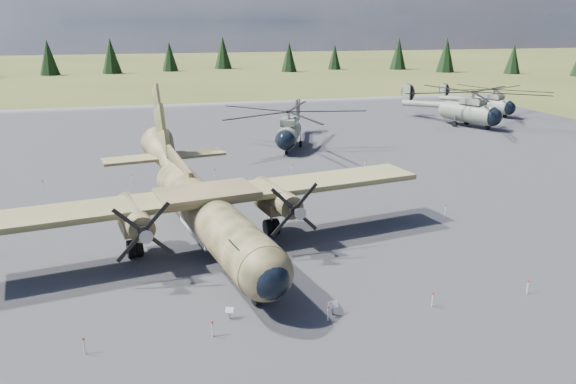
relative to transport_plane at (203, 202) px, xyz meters
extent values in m
plane|color=brown|center=(2.98, 0.96, -3.00)|extent=(500.00, 500.00, 0.00)
cube|color=slate|center=(2.98, 10.96, -3.00)|extent=(120.00, 120.00, 0.04)
cylinder|color=#363A1F|center=(0.29, -1.66, -0.50)|extent=(6.31, 19.78, 3.04)
sphere|color=#363A1F|center=(1.94, -11.29, -0.50)|extent=(3.44, 3.44, 2.98)
sphere|color=black|center=(2.05, -11.88, -0.55)|extent=(2.53, 2.53, 2.19)
cube|color=black|center=(1.65, -9.58, 0.32)|extent=(2.44, 2.08, 0.60)
cone|color=#363A1F|center=(-1.89, 10.97, 0.64)|extent=(4.20, 7.86, 4.57)
cube|color=#AAACAF|center=(0.10, -0.59, -1.75)|extent=(3.14, 6.77, 0.54)
cube|color=#32381D|center=(0.19, -1.12, 0.75)|extent=(31.66, 8.98, 0.38)
cube|color=#363A1F|center=(0.19, -1.12, 0.99)|extent=(7.08, 4.96, 0.38)
cylinder|color=#363A1F|center=(-4.57, -2.27, 0.15)|extent=(2.56, 5.84, 1.63)
cube|color=#363A1F|center=(-4.71, -1.42, -0.56)|extent=(2.23, 3.91, 0.87)
cone|color=gray|center=(-3.97, -5.75, 0.15)|extent=(0.98, 1.10, 0.83)
cylinder|color=black|center=(-4.71, -1.42, -2.40)|extent=(1.14, 1.34, 1.19)
cylinder|color=#363A1F|center=(5.06, -0.61, 0.15)|extent=(2.56, 5.84, 1.63)
cube|color=#363A1F|center=(4.92, 0.24, -0.56)|extent=(2.23, 3.91, 0.87)
cone|color=gray|center=(5.66, -4.09, 0.15)|extent=(0.98, 1.10, 0.83)
cylinder|color=black|center=(4.92, 0.24, -2.40)|extent=(1.14, 1.34, 1.19)
cube|color=#363A1F|center=(-1.19, 6.90, 1.29)|extent=(1.69, 8.13, 1.82)
cube|color=#32381D|center=(-1.98, 11.51, 0.70)|extent=(10.68, 4.12, 0.24)
cylinder|color=gray|center=(1.72, -10.00, -1.61)|extent=(0.18, 0.18, 0.98)
cylinder|color=black|center=(1.72, -10.00, -2.40)|extent=(0.55, 1.07, 1.02)
cylinder|color=slate|center=(13.44, 27.73, -1.15)|extent=(4.84, 7.60, 2.49)
sphere|color=black|center=(12.19, 24.36, -1.20)|extent=(2.95, 2.95, 2.30)
sphere|color=slate|center=(14.70, 31.09, -1.15)|extent=(2.95, 2.95, 2.30)
cube|color=slate|center=(13.30, 27.35, 0.45)|extent=(2.70, 3.58, 0.75)
cylinder|color=gray|center=(13.30, 27.35, 1.20)|extent=(0.46, 0.46, 1.00)
cylinder|color=slate|center=(16.00, 34.60, -0.80)|extent=(3.76, 8.28, 1.43)
cube|color=slate|center=(17.31, 38.11, 0.45)|extent=(0.69, 1.39, 2.40)
cylinder|color=black|center=(17.63, 37.98, 0.45)|extent=(0.96, 2.45, 2.59)
cylinder|color=black|center=(12.40, 24.92, -2.60)|extent=(0.50, 0.73, 0.68)
cylinder|color=black|center=(12.60, 29.32, -2.60)|extent=(0.56, 0.85, 0.80)
cylinder|color=gray|center=(12.60, 29.32, -2.07)|extent=(0.18, 0.18, 1.45)
cylinder|color=black|center=(15.12, 28.38, -2.60)|extent=(0.56, 0.85, 0.80)
cylinder|color=gray|center=(15.12, 28.38, -2.07)|extent=(0.18, 0.18, 1.45)
cylinder|color=slate|center=(42.89, 35.55, -0.94)|extent=(5.53, 8.46, 2.78)
sphere|color=black|center=(44.36, 31.83, -1.00)|extent=(3.32, 3.32, 2.56)
sphere|color=slate|center=(41.41, 39.27, -0.94)|extent=(3.32, 3.32, 2.56)
cube|color=slate|center=(43.05, 35.14, 0.84)|extent=(3.07, 4.00, 0.83)
cylinder|color=gray|center=(43.05, 35.14, 1.67)|extent=(0.52, 0.52, 1.11)
cylinder|color=slate|center=(39.87, 43.14, -0.55)|extent=(4.37, 9.17, 1.59)
cube|color=slate|center=(38.33, 47.02, 0.84)|extent=(0.80, 1.54, 2.67)
cylinder|color=black|center=(38.70, 47.16, 0.84)|extent=(1.13, 2.71, 2.89)
cylinder|color=black|center=(44.11, 32.45, -2.55)|extent=(0.57, 0.82, 0.76)
cylinder|color=black|center=(41.00, 36.24, -2.55)|extent=(0.64, 0.95, 0.89)
cylinder|color=gray|center=(41.00, 36.24, -1.97)|extent=(0.20, 0.20, 1.61)
cylinder|color=black|center=(43.79, 37.34, -2.55)|extent=(0.64, 0.95, 0.89)
cylinder|color=gray|center=(43.79, 37.34, -1.97)|extent=(0.20, 0.20, 1.61)
cylinder|color=slate|center=(52.05, 43.73, -1.26)|extent=(4.38, 7.13, 2.34)
sphere|color=black|center=(53.13, 40.54, -1.31)|extent=(2.73, 2.73, 2.15)
sphere|color=slate|center=(50.96, 46.92, -1.26)|extent=(2.73, 2.73, 2.15)
cube|color=slate|center=(52.17, 43.38, 0.23)|extent=(2.47, 3.35, 0.70)
cylinder|color=gray|center=(52.17, 43.38, 0.93)|extent=(0.43, 0.43, 0.94)
cylinder|color=slate|center=(49.84, 50.25, -0.94)|extent=(3.32, 7.82, 1.34)
cube|color=slate|center=(48.71, 53.57, 0.23)|extent=(0.62, 1.31, 2.25)
cylinder|color=black|center=(49.02, 53.67, 0.23)|extent=(0.84, 2.32, 2.43)
cylinder|color=black|center=(52.95, 41.07, -2.62)|extent=(0.45, 0.69, 0.64)
cylinder|color=black|center=(50.49, 44.39, -2.62)|extent=(0.51, 0.80, 0.75)
cylinder|color=gray|center=(50.49, 44.39, -2.13)|extent=(0.17, 0.17, 1.36)
cylinder|color=black|center=(52.88, 45.20, -2.62)|extent=(0.51, 0.80, 0.75)
cylinder|color=gray|center=(52.88, 45.20, -2.13)|extent=(0.17, 0.17, 1.36)
cube|color=gray|center=(0.07, -10.99, -2.73)|extent=(0.10, 0.10, 0.53)
cube|color=silver|center=(0.07, -11.04, -2.48)|extent=(0.46, 0.31, 0.30)
cube|color=gray|center=(5.42, -11.99, -2.67)|extent=(0.10, 0.10, 0.64)
cube|color=silver|center=(5.42, -12.05, -2.36)|extent=(0.54, 0.28, 0.36)
cylinder|color=silver|center=(-7.02, -12.54, -2.60)|extent=(0.07, 0.07, 0.80)
cylinder|color=#B02312|center=(-7.02, -12.54, -2.20)|extent=(0.12, 0.12, 0.10)
cylinder|color=silver|center=(-1.02, -12.54, -2.60)|extent=(0.07, 0.07, 0.80)
cylinder|color=#B02312|center=(-1.02, -12.54, -2.20)|extent=(0.12, 0.12, 0.10)
cylinder|color=silver|center=(4.98, -12.54, -2.60)|extent=(0.07, 0.07, 0.80)
cylinder|color=#B02312|center=(4.98, -12.54, -2.20)|extent=(0.12, 0.12, 0.10)
cylinder|color=silver|center=(10.98, -12.54, -2.60)|extent=(0.07, 0.07, 0.80)
cylinder|color=#B02312|center=(10.98, -12.54, -2.20)|extent=(0.12, 0.12, 0.10)
cylinder|color=silver|center=(16.98, -12.54, -2.60)|extent=(0.07, 0.07, 0.80)
cylinder|color=#B02312|center=(16.98, -12.54, -2.20)|extent=(0.12, 0.12, 0.10)
cylinder|color=silver|center=(-13.02, 16.96, -2.60)|extent=(0.07, 0.07, 0.80)
cylinder|color=#B02312|center=(-13.02, 16.96, -2.20)|extent=(0.12, 0.12, 0.10)
cylinder|color=silver|center=(-5.02, 16.96, -2.60)|extent=(0.07, 0.07, 0.80)
cylinder|color=#B02312|center=(-5.02, 16.96, -2.20)|extent=(0.12, 0.12, 0.10)
cylinder|color=silver|center=(2.98, 16.96, -2.60)|extent=(0.07, 0.07, 0.80)
cylinder|color=#B02312|center=(2.98, 16.96, -2.20)|extent=(0.12, 0.12, 0.10)
cylinder|color=silver|center=(10.98, 16.96, -2.60)|extent=(0.07, 0.07, 0.80)
cylinder|color=#B02312|center=(10.98, 16.96, -2.20)|extent=(0.12, 0.12, 0.10)
cylinder|color=silver|center=(18.98, 16.96, -2.60)|extent=(0.07, 0.07, 0.80)
cylinder|color=#B02312|center=(18.98, 16.96, -2.20)|extent=(0.12, 0.12, 0.10)
cylinder|color=silver|center=(19.48, 0.96, -2.60)|extent=(0.07, 0.07, 0.80)
cylinder|color=#B02312|center=(19.48, 0.96, -2.20)|extent=(0.12, 0.12, 0.10)
cone|color=black|center=(104.35, 111.28, 1.29)|extent=(4.80, 4.80, 8.57)
cone|color=black|center=(87.76, 121.17, 2.16)|extent=(5.78, 5.78, 10.32)
cone|color=black|center=(78.32, 134.79, 2.01)|extent=(5.61, 5.61, 10.02)
cone|color=black|center=(58.20, 139.79, 1.00)|extent=(4.47, 4.47, 7.98)
cone|color=black|center=(41.63, 134.90, 1.50)|extent=(5.04, 5.04, 9.00)
cone|color=black|center=(23.59, 152.01, 2.14)|extent=(5.76, 5.76, 10.28)
cone|color=black|center=(5.99, 146.16, 1.47)|extent=(5.01, 5.01, 8.94)
cone|color=black|center=(-11.38, 142.20, 2.15)|extent=(5.76, 5.76, 10.29)
cone|color=black|center=(-28.63, 140.75, 2.04)|extent=(5.64, 5.64, 10.08)
camera|label=1|loc=(-3.58, -37.15, 11.94)|focal=35.00mm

